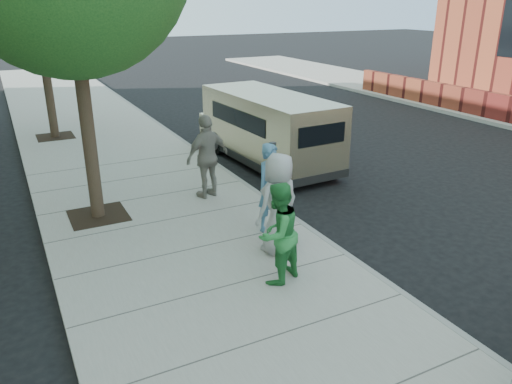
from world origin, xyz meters
TOP-DOWN VIEW (x-y plane):
  - ground at (0.00, 0.00)m, footprint 120.00×120.00m
  - sidewalk at (-1.00, 0.00)m, footprint 5.00×60.00m
  - curb_face at (1.44, 0.00)m, footprint 0.12×60.00m
  - parking_meter at (1.25, 1.15)m, footprint 0.32×0.18m
  - van at (2.98, 4.47)m, footprint 2.09×5.60m
  - person_officer at (0.70, 0.08)m, footprint 0.74×0.57m
  - person_green_shirt at (-0.16, -1.71)m, footprint 1.02×0.92m
  - person_gray_shirt at (0.39, -0.78)m, footprint 1.04×0.82m
  - person_striped_polo at (0.28, 2.38)m, footprint 1.24×0.77m

SIDE VIEW (x-z plane):
  - ground at x=0.00m, z-range 0.00..0.00m
  - sidewalk at x=-1.00m, z-range 0.00..0.15m
  - curb_face at x=1.44m, z-range -0.01..0.15m
  - person_green_shirt at x=-0.16m, z-range 0.15..1.87m
  - person_officer at x=0.70m, z-range 0.15..1.96m
  - van at x=2.98m, z-range 0.06..2.11m
  - person_gray_shirt at x=0.39m, z-range 0.15..2.03m
  - person_striped_polo at x=0.28m, z-range 0.15..2.12m
  - parking_meter at x=1.25m, z-range 0.48..1.97m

